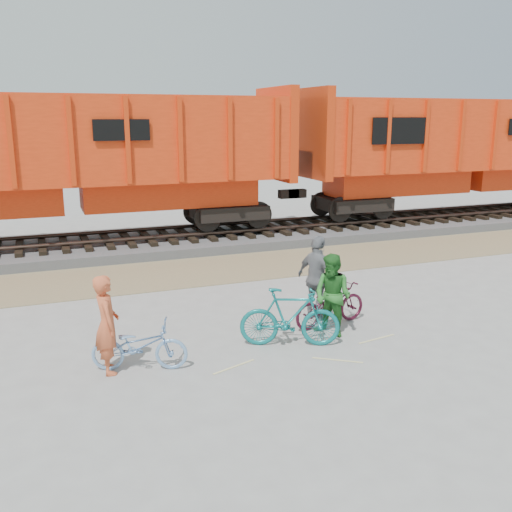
% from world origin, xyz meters
% --- Properties ---
extents(ground, '(120.00, 120.00, 0.00)m').
position_xyz_m(ground, '(0.00, 0.00, 0.00)').
color(ground, '#9E9E99').
rests_on(ground, ground).
extents(gravel_strip, '(120.00, 3.00, 0.02)m').
position_xyz_m(gravel_strip, '(0.00, 5.50, 0.01)').
color(gravel_strip, tan).
rests_on(gravel_strip, ground).
extents(ballast_bed, '(120.00, 4.00, 0.30)m').
position_xyz_m(ballast_bed, '(0.00, 9.00, 0.15)').
color(ballast_bed, slate).
rests_on(ballast_bed, ground).
extents(track, '(120.00, 2.60, 0.24)m').
position_xyz_m(track, '(0.00, 9.00, 0.47)').
color(track, black).
rests_on(track, ballast_bed).
extents(hopper_car_center, '(14.00, 3.13, 4.65)m').
position_xyz_m(hopper_car_center, '(-2.91, 9.00, 3.01)').
color(hopper_car_center, black).
rests_on(hopper_car_center, track).
extents(hopper_car_right, '(14.00, 3.13, 4.65)m').
position_xyz_m(hopper_car_right, '(12.09, 9.00, 3.01)').
color(hopper_car_right, black).
rests_on(hopper_car_right, track).
extents(bicycle_blue, '(1.72, 1.06, 0.85)m').
position_xyz_m(bicycle_blue, '(-2.52, -0.30, 0.43)').
color(bicycle_blue, '#7BA8DB').
rests_on(bicycle_blue, ground).
extents(bicycle_teal, '(1.94, 1.21, 1.13)m').
position_xyz_m(bicycle_teal, '(0.29, -0.28, 0.56)').
color(bicycle_teal, '#107172').
rests_on(bicycle_teal, ground).
extents(bicycle_maroon, '(1.80, 0.90, 0.91)m').
position_xyz_m(bicycle_maroon, '(1.52, 0.43, 0.45)').
color(bicycle_maroon, '#441123').
rests_on(bicycle_maroon, ground).
extents(person_solo, '(0.42, 0.63, 1.69)m').
position_xyz_m(person_solo, '(-3.02, -0.20, 0.85)').
color(person_solo, '#CF5933').
rests_on(person_solo, ground).
extents(person_man, '(0.93, 1.00, 1.63)m').
position_xyz_m(person_man, '(1.29, -0.08, 0.82)').
color(person_man, '#266C26').
rests_on(person_man, ground).
extents(person_woman, '(0.78, 1.15, 1.81)m').
position_xyz_m(person_woman, '(1.42, 0.83, 0.90)').
color(person_woman, slate).
rests_on(person_woman, ground).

